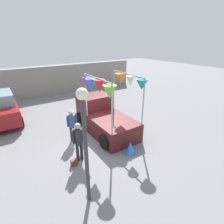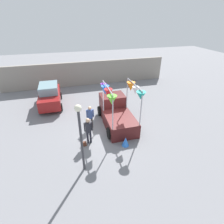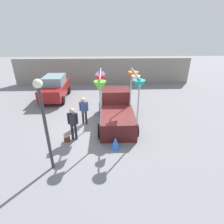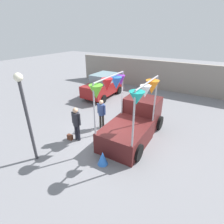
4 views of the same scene
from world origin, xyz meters
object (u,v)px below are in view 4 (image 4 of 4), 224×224
(handbag, at_px, (70,137))
(street_lamp, at_px, (25,107))
(parked_car, at_px, (103,85))
(person_customer, at_px, (76,121))
(person_vendor, at_px, (101,111))
(folded_kite_bundle_azure, at_px, (103,158))
(vendor_truck, at_px, (134,119))

(handbag, height_order, street_lamp, street_lamp)
(street_lamp, bearing_deg, parked_car, 102.76)
(person_customer, xyz_separation_m, person_vendor, (0.37, 1.65, -0.06))
(parked_car, relative_size, handbag, 14.29)
(parked_car, height_order, folded_kite_bundle_azure, parked_car)
(folded_kite_bundle_azure, bearing_deg, person_vendor, 124.44)
(vendor_truck, bearing_deg, handbag, -142.30)
(person_vendor, bearing_deg, person_customer, -102.67)
(handbag, relative_size, street_lamp, 0.07)
(street_lamp, bearing_deg, vendor_truck, 53.44)
(person_customer, distance_m, handbag, 1.02)
(vendor_truck, bearing_deg, folded_kite_bundle_azure, -94.02)
(handbag, bearing_deg, person_vendor, 68.70)
(parked_car, relative_size, street_lamp, 1.06)
(person_customer, bearing_deg, street_lamp, -106.23)
(vendor_truck, distance_m, parked_car, 6.36)
(vendor_truck, relative_size, street_lamp, 1.11)
(vendor_truck, relative_size, parked_car, 1.04)
(handbag, relative_size, folded_kite_bundle_azure, 0.47)
(person_customer, height_order, street_lamp, street_lamp)
(parked_car, distance_m, person_vendor, 5.26)
(parked_car, relative_size, person_customer, 2.25)
(parked_car, height_order, street_lamp, street_lamp)
(person_vendor, distance_m, street_lamp, 4.08)
(vendor_truck, xyz_separation_m, street_lamp, (-2.87, -3.87, 1.52))
(handbag, bearing_deg, folded_kite_bundle_azure, -15.00)
(handbag, bearing_deg, vendor_truck, 37.70)
(parked_car, bearing_deg, vendor_truck, -42.16)
(vendor_truck, bearing_deg, street_lamp, -126.56)
(folded_kite_bundle_azure, bearing_deg, vendor_truck, 85.98)
(person_vendor, bearing_deg, vendor_truck, 5.40)
(person_vendor, xyz_separation_m, folded_kite_bundle_azure, (1.72, -2.50, -0.72))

